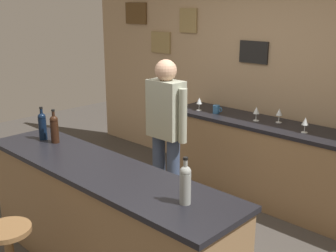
{
  "coord_description": "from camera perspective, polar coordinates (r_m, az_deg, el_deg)",
  "views": [
    {
      "loc": [
        2.42,
        -2.17,
        2.11
      ],
      "look_at": [
        -0.09,
        0.45,
        1.05
      ],
      "focal_mm": 44.53,
      "sensor_mm": 36.0,
      "label": 1
    }
  ],
  "objects": [
    {
      "name": "wine_bottle_a",
      "position": [
        3.96,
        -16.82,
        0.12
      ],
      "size": [
        0.07,
        0.07,
        0.31
      ],
      "color": "black",
      "rests_on": "bar_counter"
    },
    {
      "name": "wine_glass_c",
      "position": [
        4.57,
        14.99,
        1.78
      ],
      "size": [
        0.07,
        0.07,
        0.16
      ],
      "color": "silver",
      "rests_on": "side_counter"
    },
    {
      "name": "coffee_mug",
      "position": [
        4.85,
        6.65,
        2.3
      ],
      "size": [
        0.12,
        0.08,
        0.09
      ],
      "color": "#336699",
      "rests_on": "side_counter"
    },
    {
      "name": "wine_glass_d",
      "position": [
        4.28,
        18.27,
        0.54
      ],
      "size": [
        0.07,
        0.07,
        0.16
      ],
      "color": "silver",
      "rests_on": "side_counter"
    },
    {
      "name": "wine_glass_a",
      "position": [
        4.95,
        4.29,
        3.39
      ],
      "size": [
        0.07,
        0.07,
        0.16
      ],
      "color": "silver",
      "rests_on": "side_counter"
    },
    {
      "name": "bartender",
      "position": [
        4.08,
        -0.29,
        -0.44
      ],
      "size": [
        0.52,
        0.21,
        1.62
      ],
      "color": "#384766",
      "rests_on": "ground_plane"
    },
    {
      "name": "wine_glass_b",
      "position": [
        4.59,
        12.01,
        2.04
      ],
      "size": [
        0.07,
        0.07,
        0.16
      ],
      "color": "silver",
      "rests_on": "side_counter"
    },
    {
      "name": "wine_bottle_b",
      "position": [
        3.83,
        -15.29,
        -0.26
      ],
      "size": [
        0.07,
        0.07,
        0.31
      ],
      "color": "black",
      "rests_on": "bar_counter"
    },
    {
      "name": "bar_counter",
      "position": [
        3.42,
        -9.04,
        -12.72
      ],
      "size": [
        2.48,
        0.6,
        0.92
      ],
      "color": "olive",
      "rests_on": "ground_plane"
    },
    {
      "name": "side_counter",
      "position": [
        4.63,
        14.88,
        -5.3
      ],
      "size": [
        2.71,
        0.56,
        0.9
      ],
      "color": "olive",
      "rests_on": "ground_plane"
    },
    {
      "name": "back_wall",
      "position": [
        4.88,
        14.11,
        7.63
      ],
      "size": [
        6.0,
        0.09,
        2.8
      ],
      "color": "tan",
      "rests_on": "ground_plane"
    },
    {
      "name": "ground_plane",
      "position": [
        3.87,
        -3.82,
        -16.74
      ],
      "size": [
        10.0,
        10.0,
        0.0
      ],
      "primitive_type": "plane",
      "color": "#423D38"
    },
    {
      "name": "wine_bottle_c",
      "position": [
        2.58,
        2.38,
        -7.83
      ],
      "size": [
        0.07,
        0.07,
        0.31
      ],
      "color": "#999E99",
      "rests_on": "bar_counter"
    }
  ]
}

